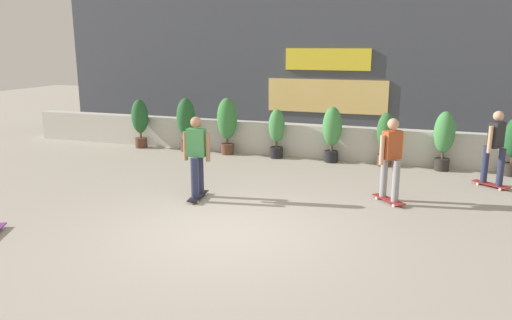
{
  "coord_description": "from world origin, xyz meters",
  "views": [
    {
      "loc": [
        2.99,
        -7.25,
        3.09
      ],
      "look_at": [
        0.0,
        1.5,
        0.9
      ],
      "focal_mm": 34.46,
      "sensor_mm": 36.0,
      "label": 1
    }
  ],
  "objects_px": {
    "potted_plant_1": "(186,120)",
    "skater_by_wall_right": "(391,157)",
    "potted_plant_5": "(386,136)",
    "skater_far_left": "(197,154)",
    "potted_plant_4": "(332,130)",
    "potted_plant_6": "(444,136)",
    "skater_foreground": "(495,145)",
    "potted_plant_0": "(140,120)",
    "potted_plant_3": "(277,130)",
    "potted_plant_2": "(227,121)"
  },
  "relations": [
    {
      "from": "potted_plant_1",
      "to": "skater_by_wall_right",
      "type": "bearing_deg",
      "value": -27.16
    },
    {
      "from": "potted_plant_5",
      "to": "skater_far_left",
      "type": "xyz_separation_m",
      "value": [
        -3.37,
        -4.11,
        0.15
      ]
    },
    {
      "from": "potted_plant_4",
      "to": "potted_plant_6",
      "type": "xyz_separation_m",
      "value": [
        2.78,
        0.0,
        -0.0
      ]
    },
    {
      "from": "potted_plant_1",
      "to": "potted_plant_4",
      "type": "distance_m",
      "value": 4.3
    },
    {
      "from": "potted_plant_5",
      "to": "skater_by_wall_right",
      "type": "bearing_deg",
      "value": -83.83
    },
    {
      "from": "potted_plant_4",
      "to": "skater_foreground",
      "type": "relative_size",
      "value": 0.88
    },
    {
      "from": "skater_far_left",
      "to": "potted_plant_6",
      "type": "bearing_deg",
      "value": 40.74
    },
    {
      "from": "potted_plant_5",
      "to": "potted_plant_1",
      "type": "bearing_deg",
      "value": 180.0
    },
    {
      "from": "potted_plant_4",
      "to": "skater_far_left",
      "type": "bearing_deg",
      "value": -115.79
    },
    {
      "from": "skater_foreground",
      "to": "skater_far_left",
      "type": "bearing_deg",
      "value": -153.52
    },
    {
      "from": "potted_plant_0",
      "to": "potted_plant_3",
      "type": "relative_size",
      "value": 1.08
    },
    {
      "from": "potted_plant_2",
      "to": "potted_plant_4",
      "type": "height_order",
      "value": "potted_plant_2"
    },
    {
      "from": "potted_plant_1",
      "to": "potted_plant_5",
      "type": "bearing_deg",
      "value": -0.0
    },
    {
      "from": "potted_plant_3",
      "to": "skater_foreground",
      "type": "xyz_separation_m",
      "value": [
        5.32,
        -1.23,
        0.17
      ]
    },
    {
      "from": "potted_plant_0",
      "to": "potted_plant_2",
      "type": "xyz_separation_m",
      "value": [
        2.84,
        0.0,
        0.1
      ]
    },
    {
      "from": "potted_plant_5",
      "to": "skater_far_left",
      "type": "distance_m",
      "value": 5.32
    },
    {
      "from": "potted_plant_0",
      "to": "potted_plant_2",
      "type": "distance_m",
      "value": 2.84
    },
    {
      "from": "potted_plant_2",
      "to": "potted_plant_3",
      "type": "relative_size",
      "value": 1.19
    },
    {
      "from": "potted_plant_6",
      "to": "potted_plant_4",
      "type": "bearing_deg",
      "value": 180.0
    },
    {
      "from": "potted_plant_4",
      "to": "skater_by_wall_right",
      "type": "bearing_deg",
      "value": -60.88
    },
    {
      "from": "potted_plant_1",
      "to": "potted_plant_5",
      "type": "relative_size",
      "value": 1.13
    },
    {
      "from": "potted_plant_3",
      "to": "potted_plant_4",
      "type": "bearing_deg",
      "value": -0.0
    },
    {
      "from": "potted_plant_3",
      "to": "skater_foreground",
      "type": "relative_size",
      "value": 0.8
    },
    {
      "from": "potted_plant_0",
      "to": "potted_plant_6",
      "type": "xyz_separation_m",
      "value": [
        8.63,
        -0.0,
        0.01
      ]
    },
    {
      "from": "potted_plant_5",
      "to": "potted_plant_6",
      "type": "xyz_separation_m",
      "value": [
        1.4,
        0.0,
        0.07
      ]
    },
    {
      "from": "potted_plant_2",
      "to": "potted_plant_5",
      "type": "xyz_separation_m",
      "value": [
        4.39,
        -0.0,
        -0.16
      ]
    },
    {
      "from": "potted_plant_5",
      "to": "potted_plant_6",
      "type": "distance_m",
      "value": 1.4
    },
    {
      "from": "potted_plant_5",
      "to": "potted_plant_3",
      "type": "bearing_deg",
      "value": 180.0
    },
    {
      "from": "potted_plant_0",
      "to": "potted_plant_1",
      "type": "xyz_separation_m",
      "value": [
        1.55,
        0.0,
        0.06
      ]
    },
    {
      "from": "potted_plant_0",
      "to": "skater_by_wall_right",
      "type": "height_order",
      "value": "skater_by_wall_right"
    },
    {
      "from": "potted_plant_2",
      "to": "potted_plant_1",
      "type": "bearing_deg",
      "value": 180.0
    },
    {
      "from": "potted_plant_0",
      "to": "skater_foreground",
      "type": "relative_size",
      "value": 0.87
    },
    {
      "from": "skater_far_left",
      "to": "skater_foreground",
      "type": "height_order",
      "value": "same"
    },
    {
      "from": "potted_plant_2",
      "to": "potted_plant_0",
      "type": "bearing_deg",
      "value": 180.0
    },
    {
      "from": "potted_plant_2",
      "to": "skater_by_wall_right",
      "type": "height_order",
      "value": "skater_by_wall_right"
    },
    {
      "from": "potted_plant_0",
      "to": "skater_foreground",
      "type": "height_order",
      "value": "skater_foreground"
    },
    {
      "from": "skater_by_wall_right",
      "to": "potted_plant_2",
      "type": "bearing_deg",
      "value": 146.83
    },
    {
      "from": "skater_by_wall_right",
      "to": "potted_plant_1",
      "type": "bearing_deg",
      "value": 152.84
    },
    {
      "from": "potted_plant_2",
      "to": "skater_foreground",
      "type": "xyz_separation_m",
      "value": [
        6.79,
        -1.23,
        -0.01
      ]
    },
    {
      "from": "potted_plant_2",
      "to": "potted_plant_4",
      "type": "relative_size",
      "value": 1.08
    },
    {
      "from": "skater_far_left",
      "to": "potted_plant_5",
      "type": "bearing_deg",
      "value": 50.64
    },
    {
      "from": "potted_plant_1",
      "to": "skater_foreground",
      "type": "relative_size",
      "value": 0.92
    },
    {
      "from": "potted_plant_6",
      "to": "potted_plant_2",
      "type": "bearing_deg",
      "value": 180.0
    },
    {
      "from": "potted_plant_2",
      "to": "skater_far_left",
      "type": "distance_m",
      "value": 4.23
    },
    {
      "from": "skater_far_left",
      "to": "skater_by_wall_right",
      "type": "height_order",
      "value": "same"
    },
    {
      "from": "potted_plant_2",
      "to": "potted_plant_4",
      "type": "distance_m",
      "value": 3.0
    },
    {
      "from": "potted_plant_2",
      "to": "skater_far_left",
      "type": "xyz_separation_m",
      "value": [
        1.02,
        -4.11,
        -0.01
      ]
    },
    {
      "from": "potted_plant_0",
      "to": "skater_foreground",
      "type": "distance_m",
      "value": 9.71
    },
    {
      "from": "potted_plant_5",
      "to": "skater_by_wall_right",
      "type": "distance_m",
      "value": 3.11
    },
    {
      "from": "potted_plant_2",
      "to": "skater_foreground",
      "type": "height_order",
      "value": "skater_foreground"
    }
  ]
}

